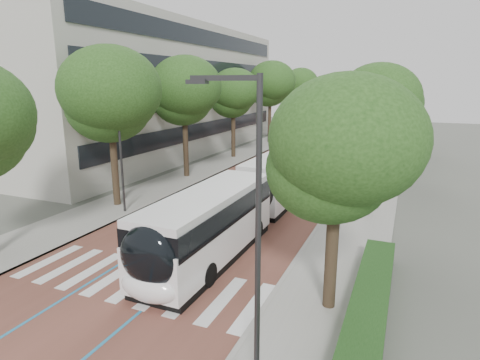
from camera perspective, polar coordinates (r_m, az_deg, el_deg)
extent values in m
plane|color=#51544C|center=(16.83, -16.74, -15.01)|extent=(160.00, 160.00, 0.00)
cube|color=brown|center=(52.69, 11.93, 4.77)|extent=(11.00, 140.00, 0.02)
cube|color=#999791|center=(54.58, 4.16, 5.38)|extent=(4.00, 140.00, 0.12)
cube|color=#999791|center=(51.82, 20.11, 4.14)|extent=(4.00, 140.00, 0.12)
cube|color=gray|center=(54.01, 6.08, 5.25)|extent=(0.20, 140.00, 0.14)
cube|color=gray|center=(51.94, 18.01, 4.32)|extent=(0.20, 140.00, 0.14)
cube|color=silver|center=(20.57, -25.50, -10.29)|extent=(0.55, 3.60, 0.01)
cube|color=silver|center=(19.71, -23.03, -11.09)|extent=(0.55, 3.60, 0.01)
cube|color=silver|center=(18.88, -20.31, -11.94)|extent=(0.55, 3.60, 0.01)
cube|color=silver|center=(18.11, -17.33, -12.83)|extent=(0.55, 3.60, 0.01)
cube|color=silver|center=(17.39, -14.08, -13.76)|extent=(0.55, 3.60, 0.01)
cube|color=silver|center=(16.73, -10.53, -14.72)|extent=(0.55, 3.60, 0.01)
cube|color=silver|center=(16.15, -6.67, -15.69)|extent=(0.55, 3.60, 0.01)
cube|color=silver|center=(15.64, -2.50, -16.65)|extent=(0.55, 3.60, 0.01)
cube|color=silver|center=(15.22, 1.97, -17.58)|extent=(0.55, 3.60, 0.01)
cube|color=teal|center=(53.01, 10.23, 4.91)|extent=(0.12, 126.00, 0.01)
cube|color=teal|center=(52.42, 13.65, 4.65)|extent=(0.12, 126.00, 0.01)
cube|color=#B6B5A9|center=(48.92, -14.26, 12.21)|extent=(18.00, 40.00, 14.00)
cube|color=black|center=(44.36, -4.48, 7.29)|extent=(0.12, 38.00, 1.60)
cube|color=black|center=(44.12, -4.55, 11.42)|extent=(0.12, 38.00, 1.60)
cube|color=black|center=(44.11, -4.64, 15.57)|extent=(0.12, 38.00, 1.60)
cube|color=black|center=(44.31, -4.71, 19.45)|extent=(0.12, 38.00, 1.60)
cube|color=#1A3C15|center=(13.42, 17.14, -20.47)|extent=(1.20, 14.00, 0.80)
cylinder|color=#2D2D2F|center=(9.49, 2.57, -9.94)|extent=(0.14, 0.14, 8.00)
cube|color=#2D2D2F|center=(9.00, -2.09, 14.30)|extent=(1.70, 0.12, 0.12)
cube|color=#2D2D2F|center=(9.32, -6.11, 13.72)|extent=(0.50, 0.20, 0.10)
cylinder|color=#2D2D2F|center=(33.52, 17.71, 6.54)|extent=(0.14, 0.14, 8.00)
cube|color=#2D2D2F|center=(33.38, 16.81, 13.30)|extent=(1.70, 0.12, 0.12)
cube|color=#2D2D2F|center=(33.47, 15.58, 13.24)|extent=(0.50, 0.20, 0.10)
cylinder|color=#2D2D2F|center=(25.19, -16.65, 4.44)|extent=(0.14, 0.14, 8.00)
cylinder|color=black|center=(27.12, -17.38, 1.44)|extent=(0.44, 0.44, 4.92)
ellipsoid|color=#1D4014|center=(26.58, -18.07, 10.90)|extent=(6.22, 6.22, 5.29)
cylinder|color=black|center=(34.34, -7.72, 4.47)|extent=(0.44, 0.44, 4.98)
ellipsoid|color=#1D4014|center=(33.92, -7.97, 12.03)|extent=(5.86, 5.86, 4.98)
cylinder|color=black|center=(43.18, -0.96, 6.27)|extent=(0.44, 0.44, 4.69)
ellipsoid|color=#1D4014|center=(42.83, -0.98, 11.94)|extent=(5.19, 5.19, 4.41)
cylinder|color=black|center=(54.27, 4.21, 8.10)|extent=(0.44, 0.44, 5.32)
ellipsoid|color=#1D4014|center=(54.01, 4.30, 13.21)|extent=(6.15, 6.15, 5.23)
cylinder|color=black|center=(68.60, 8.30, 9.11)|extent=(0.44, 0.44, 5.21)
ellipsoid|color=#1D4014|center=(68.39, 8.43, 13.07)|extent=(5.51, 5.51, 4.68)
cylinder|color=black|center=(14.60, 12.85, -10.73)|extent=(0.44, 0.44, 3.94)
ellipsoid|color=#1D4014|center=(13.54, 13.65, 3.22)|extent=(5.01, 5.01, 4.26)
cylinder|color=black|center=(25.88, 17.66, 0.45)|extent=(0.44, 0.44, 4.56)
ellipsoid|color=#1D4014|center=(25.30, 18.35, 9.64)|extent=(4.81, 4.81, 4.08)
cylinder|color=black|center=(39.68, 19.63, 4.25)|extent=(0.44, 0.44, 3.90)
ellipsoid|color=#1D4014|center=(39.30, 20.04, 9.35)|extent=(5.75, 5.75, 4.88)
cylinder|color=black|center=(55.52, 20.72, 6.73)|extent=(0.44, 0.44, 4.06)
ellipsoid|color=#1D4014|center=(55.25, 21.04, 10.52)|extent=(5.44, 5.44, 4.62)
cylinder|color=black|center=(22.67, 1.66, -2.05)|extent=(2.31, 0.93, 2.30)
cube|color=white|center=(18.41, -4.37, -7.56)|extent=(2.61, 9.39, 1.82)
cube|color=black|center=(18.03, -4.43, -4.18)|extent=(2.65, 9.20, 0.97)
cube|color=silver|center=(17.84, -4.47, -2.22)|extent=(2.56, 9.20, 0.31)
cube|color=black|center=(18.83, -4.31, -10.64)|extent=(2.55, 9.01, 0.35)
cube|color=white|center=(26.72, 5.11, -0.79)|extent=(2.59, 7.77, 1.82)
cube|color=black|center=(26.46, 5.16, 1.60)|extent=(2.63, 7.61, 0.97)
cube|color=silver|center=(26.34, 5.19, 2.96)|extent=(2.54, 7.61, 0.31)
cube|color=black|center=(27.01, 5.06, -3.02)|extent=(2.54, 7.46, 0.35)
ellipsoid|color=black|center=(14.59, -12.88, -10.60)|extent=(2.36, 1.13, 2.28)
ellipsoid|color=white|center=(15.06, -12.76, -14.63)|extent=(2.36, 1.03, 1.14)
cylinder|color=black|center=(17.48, -11.24, -11.72)|extent=(0.31, 1.00, 1.00)
cylinder|color=black|center=(16.39, -4.54, -13.27)|extent=(0.31, 1.00, 1.00)
cylinder|color=black|center=(28.80, 4.01, -1.27)|extent=(0.31, 1.00, 1.00)
cylinder|color=black|center=(28.15, 8.34, -1.74)|extent=(0.31, 1.00, 1.00)
cylinder|color=black|center=(21.72, -3.18, -6.31)|extent=(0.31, 1.00, 1.00)
cylinder|color=black|center=(20.86, 2.42, -7.16)|extent=(0.31, 1.00, 1.00)
cube|color=white|center=(36.86, 10.04, 3.08)|extent=(2.91, 12.08, 1.82)
cube|color=black|center=(36.67, 10.12, 4.83)|extent=(2.94, 11.84, 0.97)
cube|color=silver|center=(36.58, 10.16, 5.82)|extent=(2.85, 11.84, 0.31)
cube|color=black|center=(37.08, 9.97, 1.43)|extent=(2.85, 11.60, 0.35)
ellipsoid|color=black|center=(31.20, 7.30, 2.65)|extent=(2.39, 1.18, 2.28)
ellipsoid|color=white|center=(31.39, 7.21, 0.59)|extent=(2.38, 1.08, 1.14)
cylinder|color=black|center=(33.94, 6.57, 0.97)|extent=(0.33, 1.01, 1.00)
cylinder|color=black|center=(33.33, 10.25, 0.61)|extent=(0.33, 1.01, 1.00)
cylinder|color=black|center=(40.90, 9.85, 3.04)|extent=(0.33, 1.01, 1.00)
cylinder|color=black|center=(40.39, 12.95, 2.76)|extent=(0.33, 1.01, 1.00)
cube|color=white|center=(49.85, 13.32, 5.65)|extent=(2.79, 12.06, 1.82)
cube|color=black|center=(49.71, 13.39, 6.95)|extent=(2.82, 11.82, 0.97)
cube|color=silver|center=(49.65, 13.44, 7.69)|extent=(2.73, 11.82, 0.31)
cube|color=black|center=(50.01, 13.25, 4.42)|extent=(2.73, 11.58, 0.35)
ellipsoid|color=black|center=(44.02, 12.24, 5.66)|extent=(2.38, 1.16, 2.28)
ellipsoid|color=white|center=(44.14, 12.16, 4.19)|extent=(2.37, 1.06, 1.14)
cylinder|color=black|center=(46.62, 11.24, 4.27)|extent=(0.32, 1.01, 1.00)
cylinder|color=black|center=(46.29, 13.99, 4.06)|extent=(0.32, 1.01, 1.00)
cylinder|color=black|center=(53.84, 12.69, 5.44)|extent=(0.32, 1.01, 1.00)
cylinder|color=black|center=(53.55, 15.08, 5.26)|extent=(0.32, 1.01, 1.00)
cube|color=white|center=(63.13, 15.76, 7.13)|extent=(2.51, 12.00, 1.82)
cube|color=black|center=(63.02, 15.83, 8.16)|extent=(2.55, 11.76, 0.97)
cube|color=silver|center=(62.97, 15.87, 8.74)|extent=(2.46, 11.76, 0.31)
cube|color=black|center=(63.26, 15.70, 6.16)|extent=(2.46, 11.52, 0.35)
ellipsoid|color=black|center=(57.29, 15.04, 7.30)|extent=(2.35, 1.10, 2.28)
ellipsoid|color=white|center=(57.37, 14.97, 6.17)|extent=(2.35, 1.00, 1.14)
cylinder|color=black|center=(59.83, 14.19, 6.16)|extent=(0.30, 1.00, 1.00)
cylinder|color=black|center=(59.54, 16.34, 5.99)|extent=(0.30, 1.00, 1.00)
cylinder|color=black|center=(67.11, 15.18, 6.88)|extent=(0.30, 1.00, 1.00)
cylinder|color=black|center=(66.85, 17.11, 6.72)|extent=(0.30, 1.00, 1.00)
cube|color=white|center=(76.07, 16.65, 8.11)|extent=(3.04, 12.10, 1.82)
cube|color=black|center=(75.98, 16.71, 8.96)|extent=(3.06, 11.86, 0.97)
cube|color=silver|center=(75.94, 16.74, 9.45)|extent=(2.97, 11.86, 0.31)
cube|color=black|center=(76.18, 16.59, 7.30)|extent=(2.96, 11.62, 0.35)
ellipsoid|color=black|center=(70.19, 16.35, 8.32)|extent=(2.40, 1.20, 2.28)
ellipsoid|color=white|center=(70.25, 16.28, 7.39)|extent=(2.39, 1.10, 1.14)
cylinder|color=black|center=(72.66, 15.51, 7.34)|extent=(0.34, 1.01, 1.00)
cylinder|color=black|center=(72.50, 17.30, 7.21)|extent=(0.34, 1.01, 1.00)
cylinder|color=black|center=(80.00, 16.00, 7.85)|extent=(0.34, 1.01, 1.00)
cylinder|color=black|center=(79.86, 17.62, 7.73)|extent=(0.34, 1.01, 1.00)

